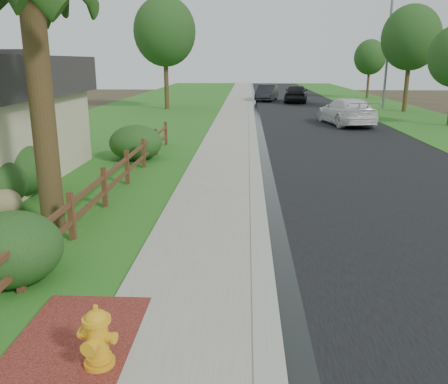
# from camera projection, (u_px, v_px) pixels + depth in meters

# --- Properties ---
(ground) EXTENTS (120.00, 120.00, 0.00)m
(ground) POSITION_uv_depth(u_px,v_px,m) (239.00, 312.00, 7.29)
(ground) COLOR #372E1E
(road) EXTENTS (8.00, 90.00, 0.02)m
(road) POSITION_uv_depth(u_px,v_px,m) (299.00, 106.00, 40.78)
(road) COLOR black
(road) RESTS_ON ground
(curb) EXTENTS (0.40, 90.00, 0.12)m
(curb) POSITION_uv_depth(u_px,v_px,m) (251.00, 106.00, 40.96)
(curb) COLOR gray
(curb) RESTS_ON ground
(wet_gutter) EXTENTS (0.50, 90.00, 0.00)m
(wet_gutter) POSITION_uv_depth(u_px,v_px,m) (255.00, 106.00, 40.95)
(wet_gutter) COLOR black
(wet_gutter) RESTS_ON road
(sidewalk) EXTENTS (2.20, 90.00, 0.10)m
(sidewalk) POSITION_uv_depth(u_px,v_px,m) (236.00, 106.00, 41.02)
(sidewalk) COLOR gray
(sidewalk) RESTS_ON ground
(grass_strip) EXTENTS (1.60, 90.00, 0.06)m
(grass_strip) POSITION_uv_depth(u_px,v_px,m) (214.00, 106.00, 41.12)
(grass_strip) COLOR #275D1A
(grass_strip) RESTS_ON ground
(lawn_near) EXTENTS (9.00, 90.00, 0.04)m
(lawn_near) POSITION_uv_depth(u_px,v_px,m) (155.00, 106.00, 41.36)
(lawn_near) COLOR #275D1A
(lawn_near) RESTS_ON ground
(verge_far) EXTENTS (6.00, 90.00, 0.04)m
(verge_far) POSITION_uv_depth(u_px,v_px,m) (381.00, 107.00, 40.46)
(verge_far) COLOR #275D1A
(verge_far) RESTS_ON ground
(brick_patch) EXTENTS (1.60, 2.40, 0.11)m
(brick_patch) POSITION_uv_depth(u_px,v_px,m) (76.00, 342.00, 6.42)
(brick_patch) COLOR maroon
(brick_patch) RESTS_ON ground
(ranch_fence) EXTENTS (0.12, 16.92, 1.10)m
(ranch_fence) POSITION_uv_depth(u_px,v_px,m) (117.00, 175.00, 13.46)
(ranch_fence) COLOR #452E17
(ranch_fence) RESTS_ON ground
(fire_hydrant) EXTENTS (0.54, 0.44, 0.82)m
(fire_hydrant) POSITION_uv_depth(u_px,v_px,m) (98.00, 338.00, 5.75)
(fire_hydrant) COLOR yellow
(fire_hydrant) RESTS_ON sidewalk
(white_suv) EXTENTS (3.16, 5.81, 1.60)m
(white_suv) POSITION_uv_depth(u_px,v_px,m) (346.00, 111.00, 28.60)
(white_suv) COLOR white
(white_suv) RESTS_ON road
(dark_car_mid) EXTENTS (2.70, 5.24, 1.70)m
(dark_car_mid) POSITION_uv_depth(u_px,v_px,m) (296.00, 93.00, 44.40)
(dark_car_mid) COLOR black
(dark_car_mid) RESTS_ON road
(dark_car_far) EXTENTS (2.53, 4.91, 1.54)m
(dark_car_far) POSITION_uv_depth(u_px,v_px,m) (267.00, 93.00, 46.11)
(dark_car_far) COLOR black
(dark_car_far) RESTS_ON road
(streetlight) EXTENTS (2.22, 0.28, 9.62)m
(streetlight) POSITION_uv_depth(u_px,v_px,m) (386.00, 39.00, 37.12)
(streetlight) COLOR slate
(streetlight) RESTS_ON ground
(shrub_a) EXTENTS (1.96, 1.96, 1.28)m
(shrub_a) POSITION_uv_depth(u_px,v_px,m) (12.00, 249.00, 8.08)
(shrub_a) COLOR #1D4016
(shrub_a) RESTS_ON ground
(shrub_b) EXTENTS (2.40, 2.40, 1.55)m
(shrub_b) POSITION_uv_depth(u_px,v_px,m) (12.00, 171.00, 13.30)
(shrub_b) COLOR #1D4016
(shrub_b) RESTS_ON ground
(shrub_d) EXTENTS (2.53, 2.53, 1.38)m
(shrub_d) POSITION_uv_depth(u_px,v_px,m) (136.00, 143.00, 18.32)
(shrub_d) COLOR #1D4016
(shrub_d) RESTS_ON ground
(tree_mid_left) EXTENTS (4.83, 4.83, 8.63)m
(tree_mid_left) POSITION_uv_depth(u_px,v_px,m) (165.00, 32.00, 36.78)
(tree_mid_left) COLOR #3E2D19
(tree_mid_left) RESTS_ON ground
(tree_mid_right) EXTENTS (4.30, 4.30, 7.80)m
(tree_mid_right) POSITION_uv_depth(u_px,v_px,m) (411.00, 38.00, 34.84)
(tree_mid_right) COLOR #3E2D19
(tree_mid_right) RESTS_ON ground
(tree_far_right) EXTENTS (3.23, 3.23, 5.95)m
(tree_far_right) POSITION_uv_depth(u_px,v_px,m) (370.00, 57.00, 48.57)
(tree_far_right) COLOR #3E2D19
(tree_far_right) RESTS_ON ground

